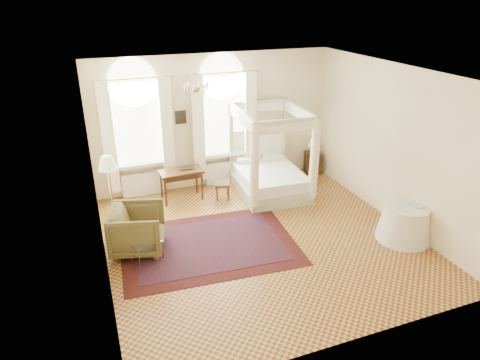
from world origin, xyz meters
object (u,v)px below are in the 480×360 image
object	(u,v)px
canopy_bed	(270,175)
armchair	(138,229)
nightstand	(313,162)
side_table	(404,223)
writing_desk	(181,175)
stool	(222,185)
coffee_table	(146,243)
floor_lamp	(108,166)

from	to	relation	value
canopy_bed	armchair	size ratio (longest dim) A/B	2.15
nightstand	side_table	size ratio (longest dim) A/B	0.55
writing_desk	stool	size ratio (longest dim) A/B	2.32
writing_desk	stool	bearing A→B (deg)	-17.02
canopy_bed	writing_desk	world-z (taller)	canopy_bed
writing_desk	coffee_table	world-z (taller)	writing_desk
writing_desk	armchair	xyz separation A→B (m)	(-1.30, -1.85, -0.19)
stool	side_table	world-z (taller)	side_table
stool	armchair	xyz separation A→B (m)	(-2.23, -1.57, 0.10)
stool	nightstand	bearing A→B (deg)	13.16
nightstand	stool	xyz separation A→B (m)	(-2.83, -0.66, 0.05)
side_table	coffee_table	bearing A→B (deg)	167.87
writing_desk	nightstand	bearing A→B (deg)	5.75
writing_desk	floor_lamp	xyz separation A→B (m)	(-1.64, -0.56, 0.66)
writing_desk	stool	xyz separation A→B (m)	(0.93, -0.28, -0.30)
armchair	side_table	bearing A→B (deg)	-90.33
stool	side_table	distance (m)	4.15
armchair	side_table	size ratio (longest dim) A/B	0.92
nightstand	armchair	xyz separation A→B (m)	(-5.06, -2.23, 0.16)
armchair	nightstand	bearing A→B (deg)	-50.44
coffee_table	armchair	bearing A→B (deg)	103.09
side_table	nightstand	bearing A→B (deg)	90.00
floor_lamp	canopy_bed	bearing A→B (deg)	2.62
coffee_table	side_table	size ratio (longest dim) A/B	0.63
side_table	canopy_bed	bearing A→B (deg)	119.20
writing_desk	floor_lamp	world-z (taller)	floor_lamp
coffee_table	floor_lamp	bearing A→B (deg)	104.29
canopy_bed	nightstand	xyz separation A→B (m)	(1.64, 0.76, -0.19)
canopy_bed	stool	bearing A→B (deg)	175.12
writing_desk	floor_lamp	size ratio (longest dim) A/B	0.67
writing_desk	side_table	distance (m)	5.02
canopy_bed	floor_lamp	bearing A→B (deg)	-177.38
stool	side_table	xyz separation A→B (m)	(2.83, -3.03, 0.01)
armchair	side_table	world-z (taller)	armchair
canopy_bed	floor_lamp	size ratio (longest dim) A/B	1.39
canopy_bed	nightstand	size ratio (longest dim) A/B	3.61
nightstand	writing_desk	xyz separation A→B (m)	(-3.76, -0.38, 0.35)
stool	coffee_table	world-z (taller)	stool
nightstand	floor_lamp	bearing A→B (deg)	-170.16
armchair	floor_lamp	xyz separation A→B (m)	(-0.34, 1.29, 0.86)
canopy_bed	floor_lamp	distance (m)	3.86
armchair	canopy_bed	bearing A→B (deg)	-51.06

